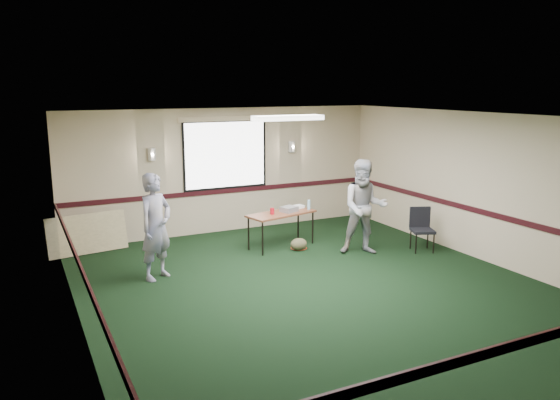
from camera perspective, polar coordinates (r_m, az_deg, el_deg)
name	(u,v)px	position (r m, az deg, el deg)	size (l,w,h in m)	color
ground	(316,289)	(8.77, 3.80, -9.27)	(8.00, 8.00, 0.00)	black
room_shell	(261,172)	(10.20, -2.05, 2.94)	(8.00, 8.02, 8.00)	#C9AE91
folding_table	(281,215)	(10.79, 0.14, -1.60)	(1.49, 0.87, 0.70)	#592719
projector	(289,209)	(10.86, 0.95, -0.96)	(0.31, 0.26, 0.10)	gray
game_console	(298,207)	(11.19, 1.89, -0.70)	(0.22, 0.18, 0.06)	white
red_cup	(272,211)	(10.65, -0.82, -1.17)	(0.08, 0.08, 0.12)	#AC0B18
water_bottle	(309,205)	(11.06, 3.03, -0.49)	(0.06, 0.06, 0.19)	#8AC3E2
duffel_bag	(299,244)	(10.71, 1.97, -4.64)	(0.34, 0.26, 0.24)	#423F26
cable_coil	(299,248)	(10.85, 1.98, -5.04)	(0.33, 0.33, 0.02)	red
folded_table	(87,234)	(11.09, -19.49, -3.35)	(1.49, 0.06, 0.77)	#9B8860
conference_chair	(421,225)	(10.99, 14.55, -2.59)	(0.54, 0.55, 0.84)	black
person_left	(156,227)	(9.20, -12.84, -2.73)	(0.65, 0.43, 1.78)	#3F4B8A
person_right	(364,207)	(10.44, 8.81, -0.75)	(0.88, 0.69, 1.81)	#7B91C0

